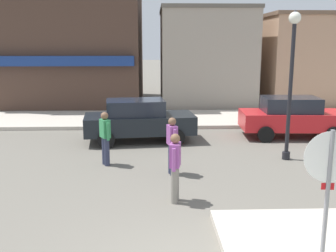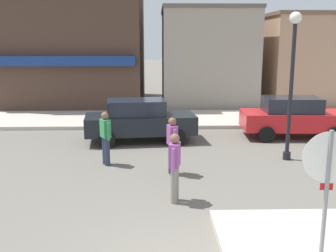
{
  "view_description": "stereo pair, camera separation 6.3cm",
  "coord_description": "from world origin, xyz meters",
  "px_view_note": "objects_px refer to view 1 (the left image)",
  "views": [
    {
      "loc": [
        -0.63,
        -5.36,
        3.6
      ],
      "look_at": [
        -0.27,
        4.5,
        1.5
      ],
      "focal_mm": 42.0,
      "sensor_mm": 36.0,
      "label": 1
    },
    {
      "loc": [
        -0.56,
        -5.36,
        3.6
      ],
      "look_at": [
        -0.27,
        4.5,
        1.5
      ],
      "focal_mm": 42.0,
      "sensor_mm": 36.0,
      "label": 2
    }
  ],
  "objects_px": {
    "parked_car_second": "(293,117)",
    "pedestrian_crossing_near": "(172,144)",
    "lamp_post": "(292,64)",
    "pedestrian_crossing_far": "(105,137)",
    "parked_car_nearest": "(139,120)",
    "pedestrian_kerb_side": "(175,166)",
    "stop_sign": "(329,179)"
  },
  "relations": [
    {
      "from": "pedestrian_kerb_side",
      "to": "stop_sign",
      "type": "bearing_deg",
      "value": -51.11
    },
    {
      "from": "stop_sign",
      "to": "pedestrian_kerb_side",
      "type": "bearing_deg",
      "value": 128.89
    },
    {
      "from": "lamp_post",
      "to": "parked_car_nearest",
      "type": "bearing_deg",
      "value": 152.22
    },
    {
      "from": "parked_car_second",
      "to": "pedestrian_kerb_side",
      "type": "xyz_separation_m",
      "value": [
        -4.87,
        -6.18,
        0.06
      ]
    },
    {
      "from": "pedestrian_kerb_side",
      "to": "parked_car_second",
      "type": "bearing_deg",
      "value": 51.73
    },
    {
      "from": "lamp_post",
      "to": "parked_car_second",
      "type": "xyz_separation_m",
      "value": [
        1.2,
        2.94,
        -2.15
      ]
    },
    {
      "from": "parked_car_nearest",
      "to": "parked_car_second",
      "type": "height_order",
      "value": "same"
    },
    {
      "from": "parked_car_nearest",
      "to": "pedestrian_crossing_far",
      "type": "height_order",
      "value": "pedestrian_crossing_far"
    },
    {
      "from": "pedestrian_crossing_far",
      "to": "stop_sign",
      "type": "bearing_deg",
      "value": -53.57
    },
    {
      "from": "parked_car_second",
      "to": "pedestrian_crossing_near",
      "type": "height_order",
      "value": "pedestrian_crossing_near"
    },
    {
      "from": "stop_sign",
      "to": "pedestrian_crossing_near",
      "type": "bearing_deg",
      "value": 115.25
    },
    {
      "from": "parked_car_second",
      "to": "stop_sign",
      "type": "bearing_deg",
      "value": -106.35
    },
    {
      "from": "lamp_post",
      "to": "pedestrian_crossing_near",
      "type": "bearing_deg",
      "value": -160.33
    },
    {
      "from": "parked_car_second",
      "to": "pedestrian_kerb_side",
      "type": "distance_m",
      "value": 7.87
    },
    {
      "from": "parked_car_second",
      "to": "pedestrian_crossing_near",
      "type": "xyz_separation_m",
      "value": [
        -4.85,
        -4.25,
        0.06
      ]
    },
    {
      "from": "parked_car_second",
      "to": "pedestrian_crossing_far",
      "type": "relative_size",
      "value": 2.54
    },
    {
      "from": "lamp_post",
      "to": "parked_car_nearest",
      "type": "xyz_separation_m",
      "value": [
        -4.72,
        2.48,
        -2.15
      ]
    },
    {
      "from": "stop_sign",
      "to": "parked_car_nearest",
      "type": "height_order",
      "value": "stop_sign"
    },
    {
      "from": "lamp_post",
      "to": "pedestrian_crossing_far",
      "type": "height_order",
      "value": "lamp_post"
    },
    {
      "from": "parked_car_nearest",
      "to": "pedestrian_kerb_side",
      "type": "bearing_deg",
      "value": -79.7
    },
    {
      "from": "parked_car_nearest",
      "to": "parked_car_second",
      "type": "bearing_deg",
      "value": 4.39
    },
    {
      "from": "parked_car_nearest",
      "to": "stop_sign",
      "type": "bearing_deg",
      "value": -68.88
    },
    {
      "from": "pedestrian_crossing_far",
      "to": "pedestrian_crossing_near",
      "type": "bearing_deg",
      "value": -25.51
    },
    {
      "from": "pedestrian_crossing_near",
      "to": "lamp_post",
      "type": "bearing_deg",
      "value": 19.67
    },
    {
      "from": "stop_sign",
      "to": "parked_car_second",
      "type": "bearing_deg",
      "value": 73.65
    },
    {
      "from": "lamp_post",
      "to": "parked_car_nearest",
      "type": "distance_m",
      "value": 5.75
    },
    {
      "from": "stop_sign",
      "to": "pedestrian_crossing_near",
      "type": "distance_m",
      "value": 5.26
    },
    {
      "from": "parked_car_nearest",
      "to": "pedestrian_crossing_far",
      "type": "relative_size",
      "value": 2.59
    },
    {
      "from": "stop_sign",
      "to": "pedestrian_kerb_side",
      "type": "xyz_separation_m",
      "value": [
        -2.25,
        2.78,
        -0.65
      ]
    },
    {
      "from": "pedestrian_crossing_far",
      "to": "pedestrian_kerb_side",
      "type": "height_order",
      "value": "same"
    },
    {
      "from": "parked_car_second",
      "to": "pedestrian_kerb_side",
      "type": "relative_size",
      "value": 2.54
    },
    {
      "from": "lamp_post",
      "to": "parked_car_second",
      "type": "bearing_deg",
      "value": 67.81
    }
  ]
}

